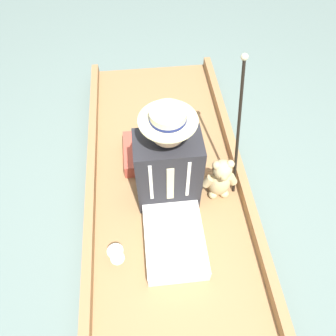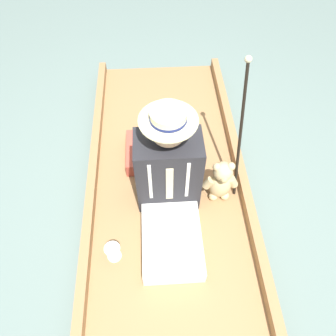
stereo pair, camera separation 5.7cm
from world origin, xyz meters
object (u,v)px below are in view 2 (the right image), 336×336
teddy_bear (221,181)px  wine_glass (113,250)px  seated_person (168,181)px  walking_cane (242,122)px

teddy_bear → wine_glass: 0.84m
wine_glass → seated_person: bearing=-135.8°
teddy_bear → walking_cane: bearing=-120.1°
wine_glass → walking_cane: bearing=-143.6°
seated_person → teddy_bear: seated_person is taller
seated_person → wine_glass: size_ratio=6.67×
walking_cane → wine_glass: bearing=36.4°
wine_glass → walking_cane: walking_cane is taller
teddy_bear → wine_glass: size_ratio=2.94×
wine_glass → walking_cane: 1.13m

